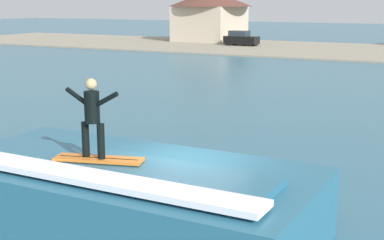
{
  "coord_description": "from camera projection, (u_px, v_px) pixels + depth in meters",
  "views": [
    {
      "loc": [
        5.7,
        -10.5,
        5.01
      ],
      "look_at": [
        -0.91,
        1.9,
        1.98
      ],
      "focal_mm": 50.97,
      "sensor_mm": 36.0,
      "label": 1
    }
  ],
  "objects": [
    {
      "name": "surfer",
      "position": [
        92.0,
        114.0,
        11.33
      ],
      "size": [
        1.34,
        0.32,
        1.69
      ],
      "color": "black",
      "rests_on": "surfboard"
    },
    {
      "name": "house_with_chimney",
      "position": [
        210.0,
        12.0,
        70.84
      ],
      "size": [
        10.98,
        10.98,
        6.97
      ],
      "color": "beige",
      "rests_on": "ground_plane"
    },
    {
      "name": "ground_plane",
      "position": [
        188.0,
        222.0,
        12.74
      ],
      "size": [
        260.0,
        260.0,
        0.0
      ],
      "primitive_type": "plane",
      "color": "#316378"
    },
    {
      "name": "wave_crest",
      "position": [
        125.0,
        198.0,
        11.94
      ],
      "size": [
        8.27,
        4.12,
        1.75
      ],
      "color": "#28627D",
      "rests_on": "ground_plane"
    },
    {
      "name": "car_near_shore",
      "position": [
        241.0,
        39.0,
        63.2
      ],
      "size": [
        3.89,
        2.13,
        1.86
      ],
      "color": "black",
      "rests_on": "ground_plane"
    },
    {
      "name": "surfboard",
      "position": [
        99.0,
        159.0,
        11.51
      ],
      "size": [
        1.96,
        0.99,
        0.06
      ],
      "color": "orange",
      "rests_on": "wave_crest"
    }
  ]
}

